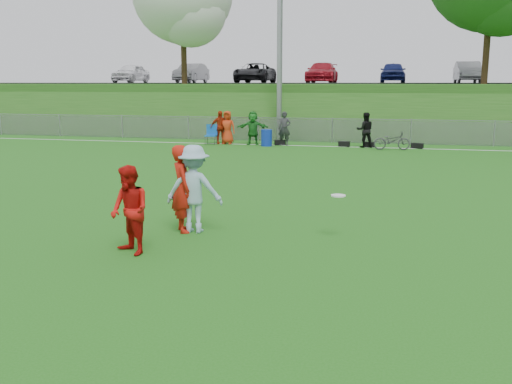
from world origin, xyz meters
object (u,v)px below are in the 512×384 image
(player_red_left, at_px, (182,189))
(frisbee, at_px, (338,196))
(bicycle, at_px, (392,141))
(recycling_bin, at_px, (267,138))
(player_blue, at_px, (194,189))
(player_red_center, at_px, (130,210))

(player_red_left, relative_size, frisbee, 6.22)
(player_red_left, xyz_separation_m, bicycle, (4.32, 16.29, -0.48))
(recycling_bin, relative_size, bicycle, 0.49)
(player_blue, relative_size, bicycle, 1.11)
(frisbee, height_order, bicycle, frisbee)
(player_red_center, bearing_deg, recycling_bin, 129.09)
(recycling_bin, bearing_deg, bicycle, -2.90)
(player_blue, bearing_deg, recycling_bin, -87.09)
(bicycle, bearing_deg, recycling_bin, 78.13)
(player_red_left, bearing_deg, bicycle, -46.84)
(player_red_left, relative_size, player_red_center, 1.12)
(player_blue, height_order, frisbee, player_blue)
(player_red_center, relative_size, player_blue, 0.89)
(player_red_center, bearing_deg, player_blue, 105.51)
(player_blue, bearing_deg, frisbee, 178.16)
(player_blue, xyz_separation_m, recycling_bin, (-2.00, 16.58, -0.51))
(frisbee, distance_m, bicycle, 16.20)
(player_red_center, xyz_separation_m, recycling_bin, (-1.38, 18.35, -0.41))
(frisbee, relative_size, recycling_bin, 0.36)
(player_red_left, height_order, player_red_center, player_red_left)
(player_blue, xyz_separation_m, frisbee, (2.99, 0.11, -0.03))
(player_blue, relative_size, recycling_bin, 2.25)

